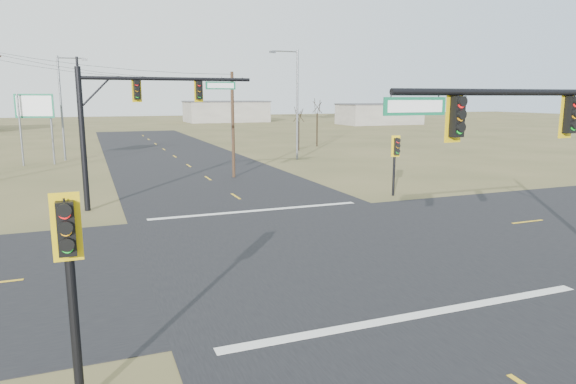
% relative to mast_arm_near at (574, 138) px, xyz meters
% --- Properties ---
extents(ground, '(320.00, 320.00, 0.00)m').
position_rel_mast_arm_near_xyz_m(ground, '(-4.58, 8.30, -5.10)').
color(ground, olive).
rests_on(ground, ground).
extents(road_ew, '(160.00, 14.00, 0.02)m').
position_rel_mast_arm_near_xyz_m(road_ew, '(-4.58, 8.30, -5.09)').
color(road_ew, black).
rests_on(road_ew, ground).
extents(road_ns, '(14.00, 160.00, 0.02)m').
position_rel_mast_arm_near_xyz_m(road_ns, '(-4.58, 8.30, -5.09)').
color(road_ns, black).
rests_on(road_ns, ground).
extents(stop_bar_near, '(12.00, 0.40, 0.01)m').
position_rel_mast_arm_near_xyz_m(stop_bar_near, '(-4.58, 0.80, -5.07)').
color(stop_bar_near, silver).
rests_on(stop_bar_near, road_ns).
extents(stop_bar_far, '(12.00, 0.40, 0.01)m').
position_rel_mast_arm_near_xyz_m(stop_bar_far, '(-4.58, 15.80, -5.07)').
color(stop_bar_far, silver).
rests_on(stop_bar_far, road_ns).
extents(mast_arm_near, '(10.34, 0.47, 7.00)m').
position_rel_mast_arm_near_xyz_m(mast_arm_near, '(0.00, 0.00, 0.00)').
color(mast_arm_near, black).
rests_on(mast_arm_near, ground).
extents(mast_arm_far, '(9.73, 0.53, 7.89)m').
position_rel_mast_arm_near_xyz_m(mast_arm_far, '(-10.61, 19.40, 0.54)').
color(mast_arm_far, black).
rests_on(mast_arm_far, ground).
extents(pedestal_signal_ne, '(0.66, 0.56, 3.91)m').
position_rel_mast_arm_near_xyz_m(pedestal_signal_ne, '(4.98, 16.77, -2.21)').
color(pedestal_signal_ne, black).
rests_on(pedestal_signal_ne, ground).
extents(pedestal_signal_sw, '(0.56, 0.50, 4.52)m').
position_rel_mast_arm_near_xyz_m(pedestal_signal_sw, '(-13.69, -0.48, -1.82)').
color(pedestal_signal_sw, black).
rests_on(pedestal_signal_sw, ground).
extents(utility_pole_near, '(1.94, 0.72, 8.17)m').
position_rel_mast_arm_near_xyz_m(utility_pole_near, '(-2.55, 28.05, -0.81)').
color(utility_pole_near, '#40291B').
rests_on(utility_pole_near, ground).
extents(highway_sign, '(3.37, 1.10, 6.56)m').
position_rel_mast_arm_near_xyz_m(highway_sign, '(-17.50, 42.00, -0.50)').
color(highway_sign, slate).
rests_on(highway_sign, ground).
extents(streetlight_a, '(3.04, 0.42, 10.85)m').
position_rel_mast_arm_near_xyz_m(streetlight_a, '(6.43, 37.26, 0.99)').
color(streetlight_a, slate).
rests_on(streetlight_a, ground).
extents(streetlight_b, '(2.43, 0.24, 8.74)m').
position_rel_mast_arm_near_xyz_m(streetlight_b, '(5.12, 57.37, -0.20)').
color(streetlight_b, slate).
rests_on(streetlight_b, ground).
extents(streetlight_c, '(2.85, 0.31, 10.21)m').
position_rel_mast_arm_near_xyz_m(streetlight_c, '(-15.12, 44.94, 0.63)').
color(streetlight_c, slate).
rests_on(streetlight_c, ground).
extents(bare_tree_c, '(2.47, 2.47, 5.40)m').
position_rel_mast_arm_near_xyz_m(bare_tree_c, '(10.15, 45.26, -0.86)').
color(bare_tree_c, black).
rests_on(bare_tree_c, ground).
extents(bare_tree_d, '(3.15, 3.15, 6.40)m').
position_rel_mast_arm_near_xyz_m(bare_tree_d, '(14.41, 49.34, 0.05)').
color(bare_tree_d, black).
rests_on(bare_tree_d, ground).
extents(warehouse_mid, '(20.00, 12.00, 5.00)m').
position_rel_mast_arm_near_xyz_m(warehouse_mid, '(20.42, 118.30, -2.60)').
color(warehouse_mid, '#A39E90').
rests_on(warehouse_mid, ground).
extents(warehouse_right, '(18.00, 10.00, 4.50)m').
position_rel_mast_arm_near_xyz_m(warehouse_right, '(50.42, 93.30, -2.85)').
color(warehouse_right, '#A39E90').
rests_on(warehouse_right, ground).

